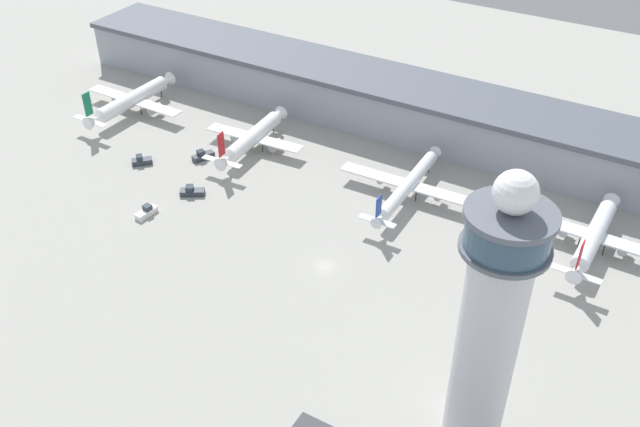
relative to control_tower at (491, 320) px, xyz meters
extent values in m
plane|color=#9E9B93|center=(-46.28, 26.66, -27.57)|extent=(1000.00, 1000.00, 0.00)
cube|color=#9399A3|center=(-46.28, 96.66, -20.44)|extent=(260.45, 22.00, 14.26)
cube|color=#4C515B|center=(-46.28, 96.66, -12.51)|extent=(260.45, 25.00, 1.60)
cube|color=#515154|center=(-46.28, 237.34, -27.57)|extent=(390.68, 44.00, 0.01)
cylinder|color=silver|center=(0.00, 0.00, -6.53)|extent=(10.33, 10.33, 42.08)
cylinder|color=#565B66|center=(0.00, 0.00, 14.91)|extent=(13.97, 13.97, 0.80)
cylinder|color=#334C60|center=(0.00, 0.00, 17.93)|extent=(12.86, 12.86, 5.25)
cylinder|color=#565B66|center=(0.00, 0.00, 21.06)|extent=(13.97, 13.97, 1.00)
sphere|color=white|center=(0.00, 0.00, 24.88)|extent=(6.66, 6.66, 6.66)
cylinder|color=white|center=(-138.86, 62.85, -22.78)|extent=(5.08, 28.30, 4.57)
cone|color=white|center=(-138.57, 79.01, -22.78)|extent=(4.64, 4.20, 4.57)
cone|color=white|center=(-139.16, 46.00, -22.78)|extent=(4.21, 5.56, 4.11)
cube|color=white|center=(-138.85, 63.41, -23.58)|extent=(36.61, 5.06, 0.44)
cylinder|color=#A8A8B2|center=(-146.50, 64.55, -24.97)|extent=(2.60, 5.07, 2.51)
cylinder|color=#A8A8B2|center=(-131.16, 64.27, -24.97)|extent=(2.60, 5.07, 2.51)
cube|color=#14704C|center=(-139.18, 44.90, -16.84)|extent=(0.35, 2.80, 7.31)
cube|color=white|center=(-139.19, 44.50, -22.33)|extent=(12.83, 2.23, 0.24)
cylinder|color=black|center=(-138.63, 75.75, -26.32)|extent=(0.28, 0.28, 2.50)
cylinder|color=black|center=(-135.67, 62.55, -26.32)|extent=(0.28, 0.28, 2.50)
cylinder|color=black|center=(-142.06, 62.67, -26.32)|extent=(0.28, 0.28, 2.50)
cylinder|color=white|center=(-91.94, 63.22, -23.27)|extent=(5.97, 25.64, 4.41)
cone|color=white|center=(-92.85, 77.89, -23.27)|extent=(4.65, 4.24, 4.41)
cone|color=white|center=(-90.99, 47.90, -23.27)|extent=(4.29, 5.53, 3.97)
cube|color=white|center=(-91.97, 63.73, -24.04)|extent=(31.22, 6.31, 0.44)
cylinder|color=#A8A8B2|center=(-98.53, 64.33, -25.38)|extent=(2.72, 5.00, 2.43)
cylinder|color=#A8A8B2|center=(-85.53, 65.13, -25.38)|extent=(2.72, 5.00, 2.43)
cube|color=red|center=(-90.93, 46.84, -17.53)|extent=(0.47, 2.81, 7.06)
cube|color=white|center=(-90.90, 46.44, -22.83)|extent=(12.46, 2.76, 0.24)
cylinder|color=black|center=(-92.65, 74.71, -26.53)|extent=(0.28, 0.28, 2.09)
cylinder|color=black|center=(-88.84, 63.12, -26.53)|extent=(0.28, 0.28, 2.09)
cylinder|color=black|center=(-95.01, 62.74, -26.53)|extent=(0.28, 0.28, 2.09)
cylinder|color=silver|center=(-41.43, 62.63, -23.07)|extent=(4.12, 32.29, 3.44)
cone|color=silver|center=(-41.80, 80.28, -23.07)|extent=(3.51, 3.17, 3.44)
cone|color=silver|center=(-41.05, 44.45, -23.07)|extent=(3.19, 4.20, 3.10)
cube|color=silver|center=(-41.44, 63.27, -23.67)|extent=(39.71, 5.23, 0.44)
cylinder|color=#A8A8B2|center=(-49.78, 64.10, -24.71)|extent=(1.97, 3.83, 1.89)
cylinder|color=#A8A8B2|center=(-33.14, 64.44, -24.71)|extent=(1.97, 3.83, 1.89)
cube|color=navy|center=(-41.03, 43.63, -18.59)|extent=(0.36, 2.81, 5.51)
cube|color=silver|center=(-41.02, 43.23, -22.73)|extent=(9.68, 2.20, 0.24)
cylinder|color=black|center=(-41.74, 77.53, -26.18)|extent=(0.28, 0.28, 2.78)
cylinder|color=black|center=(-39.01, 62.52, -26.18)|extent=(0.28, 0.28, 2.78)
cylinder|color=black|center=(-43.83, 62.42, -26.18)|extent=(0.28, 0.28, 2.78)
cylinder|color=silver|center=(6.46, 64.59, -22.74)|extent=(4.76, 26.76, 4.20)
cone|color=silver|center=(6.78, 79.81, -22.74)|extent=(4.27, 3.86, 4.20)
cone|color=silver|center=(6.12, 48.74, -22.74)|extent=(3.88, 5.11, 3.78)
cube|color=silver|center=(6.47, 65.12, -23.47)|extent=(33.66, 5.11, 0.44)
cylinder|color=#A8A8B2|center=(-0.56, 66.27, -24.74)|extent=(2.40, 4.66, 2.31)
cylinder|color=#A8A8B2|center=(13.54, 65.97, -24.74)|extent=(2.40, 4.66, 2.31)
cube|color=red|center=(6.10, 47.73, -17.28)|extent=(0.36, 2.81, 6.71)
cube|color=silver|center=(6.09, 47.33, -22.32)|extent=(11.79, 2.25, 0.24)
cylinder|color=black|center=(6.72, 76.73, -26.20)|extent=(0.28, 0.28, 2.74)
cylinder|color=black|center=(9.39, 64.26, -26.20)|extent=(0.28, 0.28, 2.74)
cylinder|color=black|center=(3.52, 64.39, -26.20)|extent=(0.28, 0.28, 2.74)
cube|color=black|center=(-101.46, 51.01, -27.51)|extent=(4.07, 5.89, 0.12)
cube|color=#2D333D|center=(-101.46, 51.01, -26.74)|extent=(4.55, 6.89, 1.66)
cube|color=#232D38|center=(-101.71, 50.41, -25.23)|extent=(2.56, 2.56, 1.36)
cube|color=black|center=(-92.43, 34.67, -27.51)|extent=(6.00, 5.01, 0.12)
cube|color=#2D333D|center=(-92.43, 34.67, -26.80)|extent=(6.94, 5.65, 1.54)
cube|color=#232D38|center=(-92.99, 34.33, -25.40)|extent=(2.87, 2.98, 1.26)
cube|color=black|center=(-115.01, 39.82, -27.51)|extent=(5.20, 5.20, 0.12)
cube|color=#2D333D|center=(-115.01, 39.82, -26.78)|extent=(5.93, 5.93, 1.58)
cube|color=#232D38|center=(-115.42, 39.41, -25.34)|extent=(2.84, 2.84, 1.30)
cube|color=black|center=(-96.72, 21.07, -27.51)|extent=(2.60, 5.38, 0.12)
cube|color=silver|center=(-96.72, 21.07, -26.80)|extent=(2.78, 6.38, 1.54)
cube|color=#232D38|center=(-96.66, 21.69, -25.40)|extent=(2.14, 2.03, 1.26)
camera|label=1|loc=(18.27, -85.65, 80.95)|focal=40.00mm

